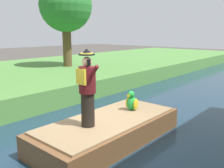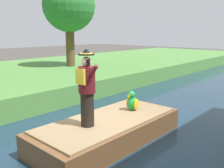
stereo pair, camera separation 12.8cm
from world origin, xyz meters
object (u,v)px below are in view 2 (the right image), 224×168
at_px(person_pirate, 87,88).
at_px(tree_broad, 69,6).
at_px(boat, 109,130).
at_px(parrot_plush, 132,102).

distance_m(person_pirate, tree_broad, 9.86).
height_order(boat, person_pirate, person_pirate).
relative_size(parrot_plush, tree_broad, 0.11).
relative_size(person_pirate, tree_broad, 0.37).
xyz_separation_m(person_pirate, tree_broad, (-7.65, 5.59, 2.72)).
relative_size(boat, parrot_plush, 7.38).
distance_m(parrot_plush, tree_broad, 9.26).
xyz_separation_m(boat, person_pirate, (-0.03, -0.72, 1.23)).
bearing_deg(parrot_plush, boat, -90.65).
bearing_deg(tree_broad, parrot_plush, -26.84).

